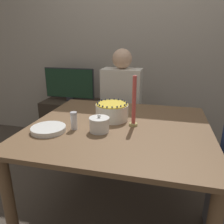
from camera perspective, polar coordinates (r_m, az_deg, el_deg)
name	(u,v)px	position (r m, az deg, el deg)	size (l,w,h in m)	color
ground_plane	(118,210)	(1.96, 1.66, -24.16)	(12.00, 12.00, 0.00)	#4C4238
wall_behind	(144,42)	(2.83, 8.23, 17.75)	(8.00, 0.05, 2.60)	#ADA393
dining_table	(119,139)	(1.60, 1.88, -7.06)	(1.26, 1.16, 0.75)	brown
cake	(112,112)	(1.65, 0.00, 0.13)	(0.25, 0.25, 0.14)	white
sugar_bowl	(99,124)	(1.45, -3.34, -3.26)	(0.13, 0.13, 0.12)	white
sugar_shaker	(74,121)	(1.50, -9.92, -2.22)	(0.05, 0.05, 0.12)	white
plate_stack	(48,129)	(1.52, -16.26, -4.30)	(0.23, 0.23, 0.03)	white
candle	(134,105)	(1.51, 5.74, 1.74)	(0.06, 0.06, 0.35)	tan
person_man_blue_shirt	(121,116)	(2.37, 2.45, -0.94)	(0.40, 0.34, 1.24)	#2D2D38
side_cabinet	(72,121)	(3.00, -10.53, -2.24)	(0.70, 0.44, 0.56)	#382D23
tv_monitor	(69,84)	(2.87, -11.09, 7.22)	(0.66, 0.10, 0.42)	#2D2D33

